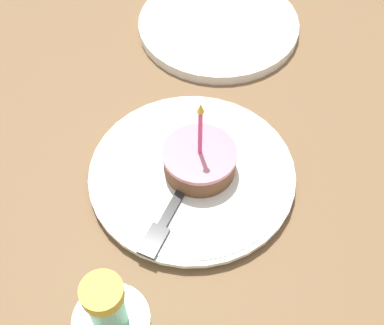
{
  "coord_description": "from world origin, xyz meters",
  "views": [
    {
      "loc": [
        -0.08,
        -0.44,
        0.6
      ],
      "look_at": [
        -0.03,
        -0.03,
        0.04
      ],
      "focal_mm": 50.0,
      "sensor_mm": 36.0,
      "label": 1
    }
  ],
  "objects_px": {
    "cake_slice": "(200,160)",
    "fork": "(174,205)",
    "plate": "(192,174)",
    "side_plate": "(218,25)"
  },
  "relations": [
    {
      "from": "cake_slice",
      "to": "fork",
      "type": "xyz_separation_m",
      "value": [
        -0.04,
        -0.05,
        -0.02
      ]
    },
    {
      "from": "plate",
      "to": "cake_slice",
      "type": "xyz_separation_m",
      "value": [
        0.01,
        0.0,
        0.03
      ]
    },
    {
      "from": "plate",
      "to": "cake_slice",
      "type": "height_order",
      "value": "cake_slice"
    },
    {
      "from": "side_plate",
      "to": "plate",
      "type": "bearing_deg",
      "value": -105.06
    },
    {
      "from": "plate",
      "to": "side_plate",
      "type": "xyz_separation_m",
      "value": [
        0.08,
        0.31,
        -0.0
      ]
    },
    {
      "from": "plate",
      "to": "cake_slice",
      "type": "distance_m",
      "value": 0.03
    },
    {
      "from": "cake_slice",
      "to": "side_plate",
      "type": "relative_size",
      "value": 0.47
    },
    {
      "from": "fork",
      "to": "side_plate",
      "type": "bearing_deg",
      "value": 72.62
    },
    {
      "from": "fork",
      "to": "side_plate",
      "type": "distance_m",
      "value": 0.38
    },
    {
      "from": "plate",
      "to": "side_plate",
      "type": "bearing_deg",
      "value": 74.94
    }
  ]
}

